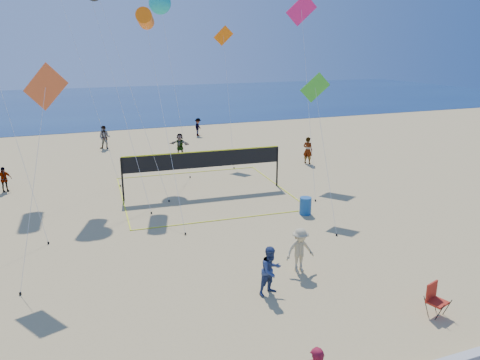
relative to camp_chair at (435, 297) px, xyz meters
name	(u,v)px	position (x,y,z in m)	size (l,w,h in m)	color
ground	(276,343)	(-5.33, 0.45, -0.60)	(120.00, 120.00, 0.00)	tan
ocean	(96,102)	(-5.33, 62.45, -0.59)	(140.00, 50.00, 0.03)	navy
bystander_a	(271,271)	(-4.31, 3.06, 0.27)	(0.85, 0.66, 1.74)	navy
bystander_b	(300,250)	(-2.59, 4.16, 0.26)	(1.12, 0.64, 1.73)	tan
far_person_0	(4,179)	(-13.94, 19.22, 0.14)	(0.87, 0.36, 1.49)	gray
far_person_1	(180,145)	(-2.11, 24.58, 0.26)	(1.60, 0.51, 1.72)	gray
far_person_2	(308,150)	(5.85, 18.80, 0.37)	(0.71, 0.46, 1.94)	gray
far_person_3	(105,137)	(-7.29, 29.08, 0.35)	(0.93, 0.72, 1.91)	gray
far_person_4	(198,127)	(1.46, 31.86, 0.22)	(1.07, 0.61, 1.66)	gray
camp_chair	(435,297)	(0.00, 0.00, 0.00)	(0.71, 0.82, 1.18)	#A92013
trash_barrel	(305,206)	(0.62, 9.57, -0.16)	(0.59, 0.59, 0.89)	#154C8E
volleyball_net	(203,164)	(-3.14, 14.83, 1.11)	(9.80, 9.66, 2.49)	black
kite_2	(145,19)	(-5.50, 17.70, 9.07)	(1.40, 9.73, 10.26)	orange
kite_3	(45,95)	(-10.96, 8.64, 5.93)	(2.36, 3.16, 7.70)	#DC5827
kite_4	(316,94)	(1.79, 11.00, 5.24)	(2.07, 4.90, 6.95)	green
kite_5	(302,17)	(4.82, 18.45, 9.41)	(3.86, 7.96, 11.49)	#F11D6F
kite_7	(160,3)	(-3.79, 21.63, 10.23)	(1.56, 4.28, 11.55)	#18B1B7
kite_9	(224,44)	(1.26, 23.66, 7.69)	(1.65, 5.03, 9.63)	orange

